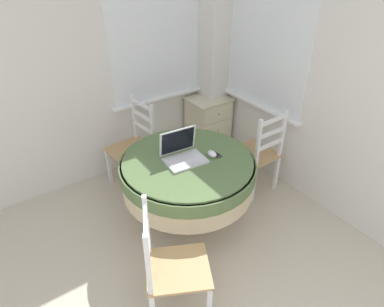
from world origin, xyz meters
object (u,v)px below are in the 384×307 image
Objects in this scene: laptop at (183,154)px; computer_mouse at (212,154)px; dining_chair_near_right_window at (258,154)px; dining_chair_near_back_window at (134,146)px; cell_phone at (216,155)px; corner_cabinet at (208,124)px; round_dining_table at (188,173)px; dining_chair_camera_near at (171,268)px.

computer_mouse is at bearing -25.75° from laptop.
dining_chair_near_right_window is at bearing -0.19° from laptop.
dining_chair_near_back_window is at bearing 94.10° from laptop.
cell_phone is (0.04, -0.00, -0.02)m from computer_mouse.
computer_mouse is 0.14× the size of corner_cabinet.
dining_chair_near_back_window reaches higher than computer_mouse.
cell_phone is at bearing -23.05° from laptop.
dining_chair_near_right_window reaches higher than cell_phone.
cell_phone is at bearing -71.12° from dining_chair_near_back_window.
round_dining_table is 10.63× the size of cell_phone.
corner_cabinet is (1.61, 1.70, -0.10)m from dining_chair_camera_near.
dining_chair_camera_near is (-0.58, -0.72, -0.34)m from laptop.
dining_chair_near_right_window reaches higher than computer_mouse.
laptop is at bearing 131.45° from round_dining_table.
dining_chair_camera_near reaches higher than round_dining_table.
dining_chair_near_right_window is at bearing -95.68° from corner_cabinet.
computer_mouse is at bearing -21.24° from round_dining_table.
computer_mouse is 0.11× the size of dining_chair_camera_near.
cell_phone is 0.12× the size of dining_chair_near_back_window.
round_dining_table is 1.25× the size of dining_chair_near_right_window.
corner_cabinet is at bearing 84.32° from dining_chair_near_right_window.
corner_cabinet is at bearing 55.36° from cell_phone.
dining_chair_camera_near is at bearing -154.69° from dining_chair_near_right_window.
corner_cabinet is (0.10, 0.98, -0.10)m from dining_chair_near_right_window.
cell_phone reaches higher than round_dining_table.
round_dining_table is at bearing -178.08° from dining_chair_near_right_window.
laptop is at bearing 179.81° from dining_chair_near_right_window.
computer_mouse is 0.11× the size of dining_chair_near_right_window.
dining_chair_near_back_window is (-0.06, 0.87, -0.34)m from laptop.
round_dining_table is 0.30m from cell_phone.
computer_mouse is 1.07m from dining_chair_near_back_window.
dining_chair_near_right_window is (0.93, -0.00, -0.34)m from laptop.
computer_mouse reaches higher than cell_phone.
laptop is 0.26m from computer_mouse.
dining_chair_near_right_window is at bearing -41.18° from dining_chair_near_back_window.
laptop is 0.30m from cell_phone.
dining_chair_near_right_window is 1.00× the size of dining_chair_camera_near.
dining_chair_near_right_window reaches higher than round_dining_table.
dining_chair_camera_near is at bearing -128.92° from laptop.
cell_phone is at bearing -5.69° from computer_mouse.
laptop is 0.99m from dining_chair_near_right_window.
laptop is 0.38× the size of dining_chair_near_back_window.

